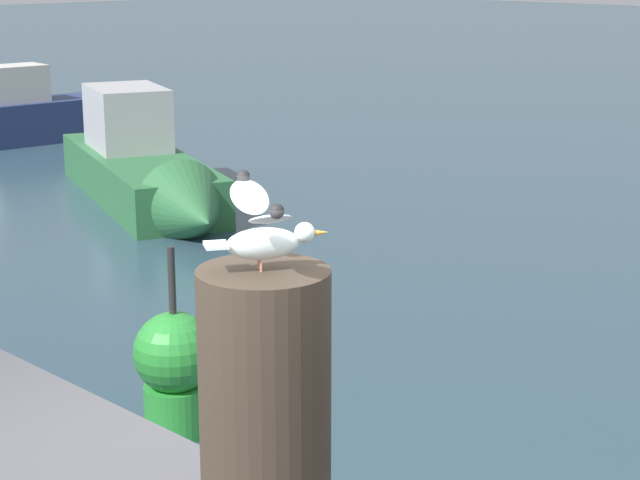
% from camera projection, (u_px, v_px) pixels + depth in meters
% --- Properties ---
extents(mooring_post, '(0.42, 0.42, 0.90)m').
position_uv_depth(mooring_post, '(265.00, 405.00, 3.52)').
color(mooring_post, '#382D23').
rests_on(mooring_post, harbor_quay).
extents(seagull, '(0.52, 0.38, 0.27)m').
position_uv_depth(seagull, '(264.00, 230.00, 3.38)').
color(seagull, tan).
rests_on(seagull, mooring_post).
extents(boat_green, '(5.15, 2.94, 1.65)m').
position_uv_depth(boat_green, '(148.00, 172.00, 14.17)').
color(boat_green, '#2D6B3D').
rests_on(boat_green, ground_plane).
extents(channel_buoy, '(0.56, 0.56, 1.33)m').
position_uv_depth(channel_buoy, '(175.00, 368.00, 7.44)').
color(channel_buoy, green).
rests_on(channel_buoy, ground_plane).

